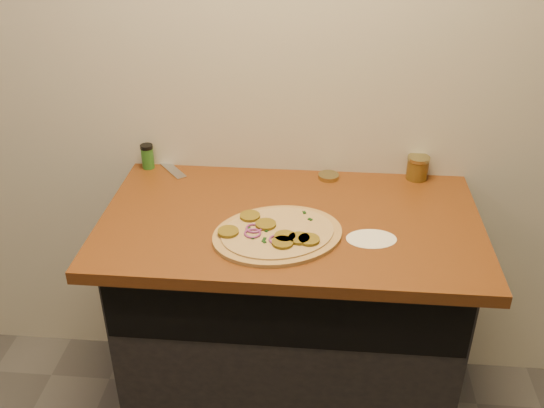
# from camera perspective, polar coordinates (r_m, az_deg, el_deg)

# --- Properties ---
(room_shell) EXTENTS (4.02, 3.52, 2.71)m
(room_shell) POSITION_cam_1_polar(r_m,az_deg,el_deg) (0.31, -12.51, -11.72)
(room_shell) COLOR #BCB8AA
(room_shell) RESTS_ON ground
(cabinet) EXTENTS (1.10, 0.60, 0.86)m
(cabinet) POSITION_cam_1_polar(r_m,az_deg,el_deg) (2.22, 1.62, -11.20)
(cabinet) COLOR black
(cabinet) RESTS_ON ground
(countertop) EXTENTS (1.20, 0.70, 0.04)m
(countertop) POSITION_cam_1_polar(r_m,az_deg,el_deg) (1.93, 1.76, -1.72)
(countertop) COLOR brown
(countertop) RESTS_ON cabinet
(pizza) EXTENTS (0.51, 0.51, 0.03)m
(pizza) POSITION_cam_1_polar(r_m,az_deg,el_deg) (1.82, 0.48, -2.83)
(pizza) COLOR tan
(pizza) RESTS_ON countertop
(chefs_knife) EXTENTS (0.20, 0.24, 0.02)m
(chefs_knife) POSITION_cam_1_polar(r_m,az_deg,el_deg) (2.30, -10.29, 4.07)
(chefs_knife) COLOR #B7BAC1
(chefs_knife) RESTS_ON countertop
(mason_jar_lid) EXTENTS (0.09, 0.09, 0.02)m
(mason_jar_lid) POSITION_cam_1_polar(r_m,az_deg,el_deg) (2.15, 5.34, 2.61)
(mason_jar_lid) COLOR #9D925B
(mason_jar_lid) RESTS_ON countertop
(salsa_jar) EXTENTS (0.08, 0.08, 0.08)m
(salsa_jar) POSITION_cam_1_polar(r_m,az_deg,el_deg) (2.19, 13.54, 3.35)
(salsa_jar) COLOR maroon
(salsa_jar) RESTS_ON countertop
(spice_shaker) EXTENTS (0.05, 0.05, 0.09)m
(spice_shaker) POSITION_cam_1_polar(r_m,az_deg,el_deg) (2.25, -11.64, 4.42)
(spice_shaker) COLOR #28631F
(spice_shaker) RESTS_ON countertop
(flour_spill) EXTENTS (0.17, 0.17, 0.00)m
(flour_spill) POSITION_cam_1_polar(r_m,az_deg,el_deg) (1.83, 9.33, -3.25)
(flour_spill) COLOR white
(flour_spill) RESTS_ON countertop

